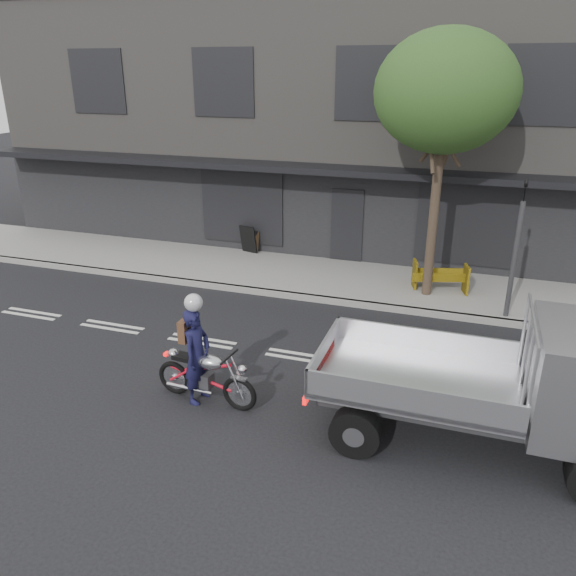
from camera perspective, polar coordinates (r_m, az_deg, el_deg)
The scene contains 11 objects.
ground at distance 12.21m, azimuth 1.46°, elevation -7.04°, with size 80.00×80.00×0.00m, color black.
sidewalk at distance 16.34m, azimuth 6.32°, elevation 0.73°, with size 32.00×3.20×0.15m, color gray.
kerb at distance 14.88m, azimuth 4.97°, elevation -1.34°, with size 32.00×0.20×0.15m, color gray.
building_main at distance 21.87m, azimuth 10.68°, elevation 16.35°, with size 26.00×10.00×8.00m, color slate.
street_tree at distance 14.51m, azimuth 15.72°, elevation 18.57°, with size 3.40×3.40×6.74m.
traffic_light_pole at distance 14.29m, azimuth 22.03°, elevation 2.88°, with size 0.12×0.12×3.50m.
motorcycle at distance 10.57m, azimuth -8.38°, elevation -8.71°, with size 2.09×0.61×1.08m.
rider at distance 10.46m, azimuth -9.23°, elevation -6.84°, with size 0.67×0.44×1.83m, color #151438.
flatbed_ute at distance 9.61m, azimuth 26.00°, elevation -8.62°, with size 5.17×2.17×2.39m.
construction_barrier at distance 15.57m, azimuth 15.13°, elevation 0.92°, with size 1.45×0.58×0.81m, color #DDAF0B, non-canonical shape.
sandwich_board at distance 18.39m, azimuth -4.07°, elevation 4.95°, with size 0.58×0.39×0.92m, color black, non-canonical shape.
Camera 1 is at (3.11, -10.27, 5.84)m, focal length 35.00 mm.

